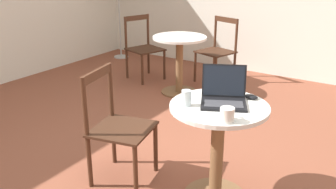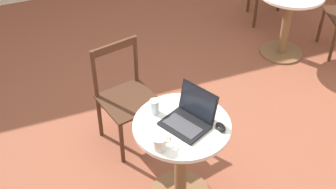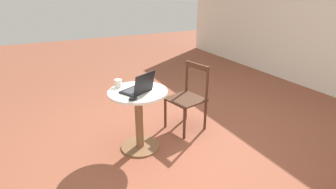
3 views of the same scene
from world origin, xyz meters
name	(u,v)px [view 3 (image 3 of 3)]	position (x,y,z in m)	size (l,w,h in m)	color
ground_plane	(181,140)	(0.00, 0.00, 0.00)	(16.00, 16.00, 0.00)	brown
cafe_table_near	(139,110)	(-0.08, -0.54, 0.52)	(0.69, 0.69, 0.76)	brown
chair_near_back	(188,98)	(-0.26, 0.25, 0.45)	(0.53, 0.53, 0.91)	#472819
laptop	(138,88)	(-0.03, -0.54, 0.81)	(0.39, 0.40, 0.25)	black
mouse	(133,99)	(0.15, -0.67, 0.77)	(0.06, 0.10, 0.03)	black
mug	(118,83)	(-0.30, -0.69, 0.80)	(0.13, 0.09, 0.09)	silver
drinking_glass	(148,80)	(-0.22, -0.35, 0.81)	(0.07, 0.07, 0.11)	silver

